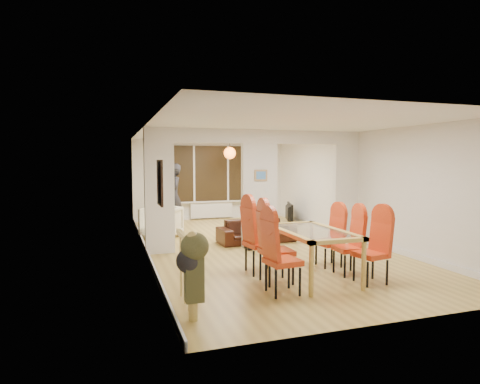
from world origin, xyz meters
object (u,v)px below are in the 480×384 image
dining_chair_rb (348,244)px  dining_chair_rc (329,238)px  sofa (256,231)px  dining_chair_lc (261,239)px  dining_chair_la (283,255)px  armchair (161,222)px  coffee_table (246,223)px  bowl (251,219)px  television (286,213)px  dining_chair_lb (277,246)px  bottle (249,215)px  dining_table (311,254)px  dining_chair_ra (371,249)px  person (174,197)px

dining_chair_rb → dining_chair_rc: dining_chair_rb is taller
dining_chair_rb → sofa: 3.07m
dining_chair_lc → dining_chair_la: bearing=-103.3°
dining_chair_rb → armchair: dining_chair_rb is taller
dining_chair_lc → dining_chair_rb: bearing=-31.2°
coffee_table → bowl: bearing=-34.5°
armchair → television: 4.13m
armchair → coffee_table: (2.55, 0.89, -0.29)m
sofa → armchair: 2.43m
armchair → coffee_table: armchair is taller
dining_chair_la → dining_chair_lb: bearing=69.9°
armchair → coffee_table: bearing=55.0°
dining_chair_lb → armchair: dining_chair_lb is taller
coffee_table → bowl: size_ratio=3.81×
bottle → dining_chair_lb: bearing=-105.0°
dining_chair_lb → sofa: size_ratio=0.65×
dining_table → bowl: (0.76, 5.10, -0.17)m
television → bottle: (-1.28, -0.19, 0.03)m
dining_table → dining_chair_rc: dining_chair_rc is taller
dining_chair_la → dining_chair_rc: dining_chair_la is taller
dining_chair_ra → bottle: bearing=79.1°
dining_chair_lb → coffee_table: dining_chair_lb is taller
sofa → bottle: size_ratio=6.85×
dining_chair_ra → dining_chair_rb: 0.53m
dining_chair_lc → dining_chair_rc: dining_chair_lc is taller
dining_chair_ra → dining_table: bearing=134.6°
bottle → person: bearing=178.0°
dining_chair_lb → bowl: dining_chair_lb is taller
armchair → person: bearing=101.1°
sofa → person: bearing=121.3°
dining_table → bottle: dining_table is taller
dining_chair_la → television: dining_chair_la is taller
dining_chair_lb → dining_chair_ra: (1.39, -0.48, -0.05)m
dining_chair_la → sofa: dining_chair_la is taller
dining_chair_rc → person: (-2.08, 4.77, 0.41)m
bottle → dining_table: bearing=-98.5°
dining_chair_ra → bowl: bearing=79.3°
person → coffee_table: (2.06, -0.17, -0.82)m
dining_chair_lc → dining_chair_ra: (1.43, -1.08, -0.05)m
dining_chair_la → television: bearing=58.1°
dining_chair_rc → bowl: size_ratio=4.40×
coffee_table → dining_chair_rb: bearing=-89.5°
dining_table → armchair: 4.69m
person → coffee_table: size_ratio=2.07×
person → bottle: bearing=87.5°
dining_chair_ra → bowl: 5.63m
dining_table → dining_chair_ra: (0.76, -0.52, 0.14)m
television → dining_chair_lb: bearing=171.9°
dining_chair_ra → dining_chair_la: bearing=170.4°
television → bowl: (-1.30, -0.36, -0.07)m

